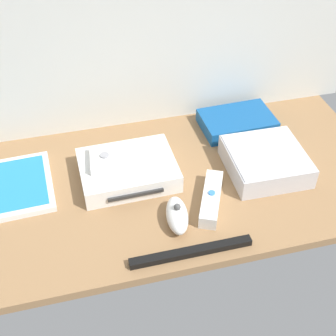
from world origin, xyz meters
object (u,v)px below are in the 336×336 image
mini_computer (266,161)px  network_router (237,122)px  remote_classic_pad (123,158)px  remote_wand (211,199)px  game_case (20,185)px  sensor_bar (191,252)px  remote_nunchuk (177,215)px  game_console (128,170)px

mini_computer → network_router: size_ratio=0.95×
remote_classic_pad → remote_wand: bearing=-33.3°
mini_computer → game_case: bearing=172.1°
remote_classic_pad → sensor_bar: (8.34, -25.07, -4.71)cm
mini_computer → sensor_bar: 30.22cm
remote_wand → remote_nunchuk: bearing=-134.2°
game_console → game_case: bearing=172.8°
game_case → sensor_bar: size_ratio=0.82×
remote_nunchuk → sensor_bar: (0.49, -8.63, -1.34)cm
game_case → remote_classic_pad: (22.84, -1.78, 4.65)cm
remote_wand → sensor_bar: size_ratio=0.62×
game_console → network_router: bearing=20.3°
mini_computer → network_router: bearing=91.3°
game_console → mini_computer: size_ratio=1.23×
network_router → sensor_bar: network_router is taller
mini_computer → remote_classic_pad: (-31.51, 5.76, 2.77)cm
game_console → remote_wand: bearing=-40.1°
game_case → remote_nunchuk: bearing=-33.3°
remote_wand → remote_nunchuk: (-8.34, -3.28, 0.53)cm
game_console → mini_computer: (30.76, -5.08, 0.44)cm
mini_computer → game_case: size_ratio=0.89×
game_case → game_console: bearing=-8.5°
mini_computer → remote_wand: bearing=-154.2°
game_console → sensor_bar: game_console is taller
network_router → remote_nunchuk: remote_nunchuk is taller
remote_classic_pad → mini_computer: bearing=-4.5°
game_case → remote_classic_pad: 23.38cm
game_case → remote_nunchuk: size_ratio=1.86×
network_router → game_console: bearing=-160.3°
game_case → sensor_bar: (31.19, -26.85, -0.06)cm
game_case → remote_nunchuk: remote_nunchuk is taller
remote_classic_pad → sensor_bar: size_ratio=0.63×
game_case → network_router: bearing=7.4°
remote_wand → sensor_bar: 14.29cm
mini_computer → sensor_bar: mini_computer is taller
network_router → mini_computer: bearing=-90.5°
remote_wand → network_router: bearing=82.9°
remote_wand → remote_classic_pad: size_ratio=0.99×
game_console → game_case: size_ratio=1.09×
game_console → remote_classic_pad: (-0.75, 0.69, 3.21)cm
remote_nunchuk → network_router: bearing=57.8°
mini_computer → remote_classic_pad: 32.15cm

